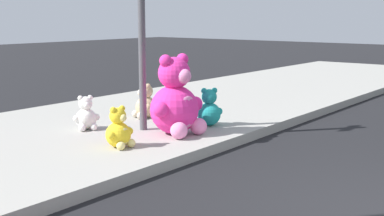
{
  "coord_description": "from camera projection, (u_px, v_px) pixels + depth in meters",
  "views": [
    {
      "loc": [
        -4.6,
        -0.95,
        1.89
      ],
      "look_at": [
        1.2,
        3.6,
        0.55
      ],
      "focal_mm": 47.76,
      "sensor_mm": 36.0,
      "label": 1
    }
  ],
  "objects": [
    {
      "name": "plush_teal",
      "position": [
        209.0,
        110.0,
        8.16
      ],
      "size": [
        0.43,
        0.44,
        0.61
      ],
      "color": "teal",
      "rests_on": "sidewalk"
    },
    {
      "name": "plush_pink_large",
      "position": [
        176.0,
        102.0,
        7.52
      ],
      "size": [
        0.91,
        0.82,
        1.19
      ],
      "color": "#F22D93",
      "rests_on": "sidewalk"
    },
    {
      "name": "plush_white",
      "position": [
        86.0,
        116.0,
        7.87
      ],
      "size": [
        0.37,
        0.38,
        0.53
      ],
      "color": "white",
      "rests_on": "sidewalk"
    },
    {
      "name": "plush_tan",
      "position": [
        145.0,
        104.0,
        8.77
      ],
      "size": [
        0.43,
        0.44,
        0.6
      ],
      "color": "tan",
      "rests_on": "sidewalk"
    },
    {
      "name": "plush_lavender",
      "position": [
        173.0,
        111.0,
        8.3
      ],
      "size": [
        0.35,
        0.36,
        0.5
      ],
      "color": "#B28CD8",
      "rests_on": "sidewalk"
    },
    {
      "name": "sign_pole",
      "position": [
        142.0,
        18.0,
        7.59
      ],
      "size": [
        0.56,
        0.11,
        3.2
      ],
      "color": "#4C4C51",
      "rests_on": "sidewalk"
    },
    {
      "name": "sidewalk",
      "position": [
        58.0,
        139.0,
        7.62
      ],
      "size": [
        28.0,
        4.4,
        0.15
      ],
      "primitive_type": "cube",
      "color": "#9E9B93",
      "rests_on": "ground_plane"
    },
    {
      "name": "plush_yellow",
      "position": [
        119.0,
        131.0,
        6.79
      ],
      "size": [
        0.43,
        0.38,
        0.56
      ],
      "color": "yellow",
      "rests_on": "sidewalk"
    }
  ]
}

